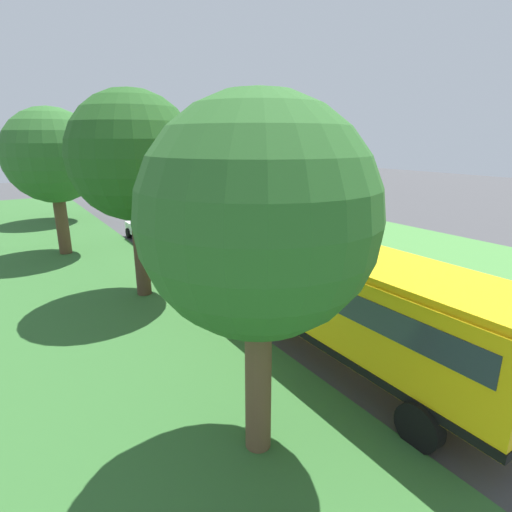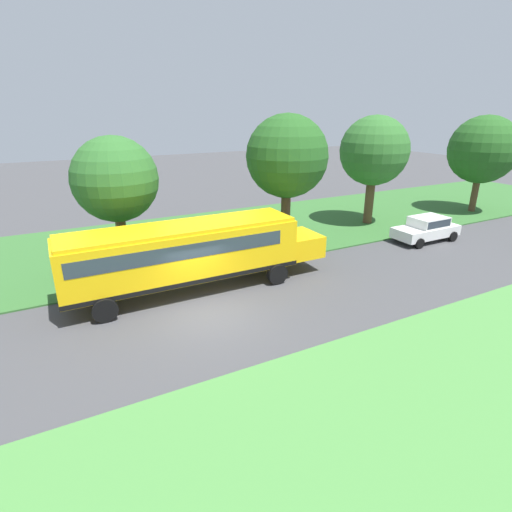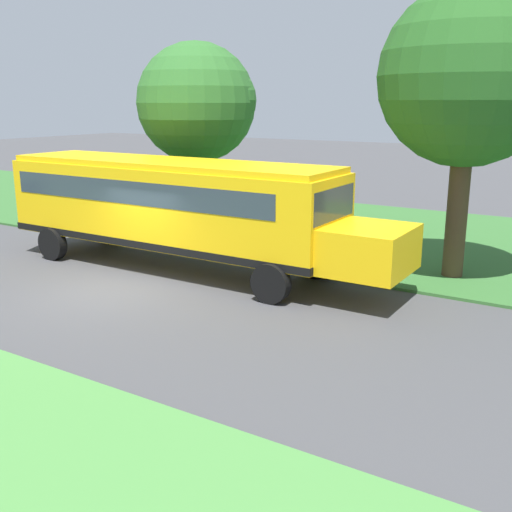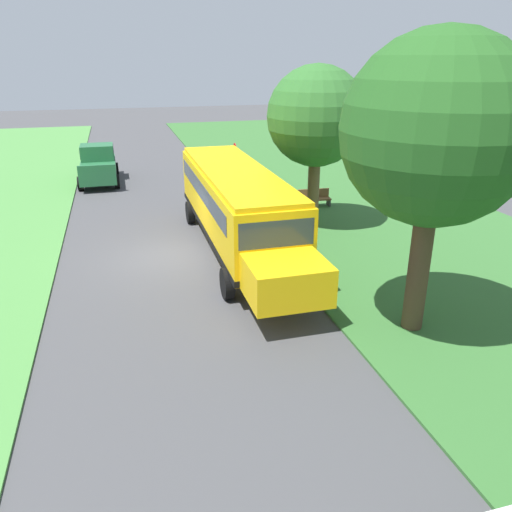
{
  "view_description": "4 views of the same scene",
  "coord_description": "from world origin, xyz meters",
  "px_view_note": "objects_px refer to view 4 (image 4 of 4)",
  "views": [
    {
      "loc": [
        -10.29,
        -7.66,
        6.02
      ],
      "look_at": [
        -2.6,
        4.21,
        1.87
      ],
      "focal_mm": 28.0,
      "sensor_mm": 36.0,
      "label": 1
    },
    {
      "loc": [
        13.77,
        -5.01,
        7.98
      ],
      "look_at": [
        -1.5,
        2.96,
        1.59
      ],
      "focal_mm": 28.0,
      "sensor_mm": 36.0,
      "label": 2
    },
    {
      "loc": [
        10.59,
        11.11,
        4.77
      ],
      "look_at": [
        -1.09,
        3.83,
        1.22
      ],
      "focal_mm": 42.0,
      "sensor_mm": 36.0,
      "label": 3
    },
    {
      "loc": [
        1.45,
        17.84,
        7.06
      ],
      "look_at": [
        -2.38,
        3.9,
        1.26
      ],
      "focal_mm": 35.0,
      "sensor_mm": 36.0,
      "label": 4
    }
  ],
  "objects_px": {
    "stop_sign": "(235,162)",
    "trash_bin": "(244,184)",
    "pickup_truck": "(98,164)",
    "oak_tree_beside_bus": "(319,117)",
    "school_bus": "(237,203)",
    "oak_tree_roadside_mid": "(438,128)",
    "park_bench": "(314,198)"
  },
  "relations": [
    {
      "from": "stop_sign",
      "to": "trash_bin",
      "type": "xyz_separation_m",
      "value": [
        -0.51,
        -0.18,
        -1.29
      ]
    },
    {
      "from": "stop_sign",
      "to": "pickup_truck",
      "type": "bearing_deg",
      "value": -33.55
    },
    {
      "from": "pickup_truck",
      "to": "stop_sign",
      "type": "relative_size",
      "value": 1.97
    },
    {
      "from": "oak_tree_beside_bus",
      "to": "stop_sign",
      "type": "height_order",
      "value": "oak_tree_beside_bus"
    },
    {
      "from": "school_bus",
      "to": "stop_sign",
      "type": "distance_m",
      "value": 8.87
    },
    {
      "from": "school_bus",
      "to": "trash_bin",
      "type": "bearing_deg",
      "value": -105.51
    },
    {
      "from": "oak_tree_beside_bus",
      "to": "oak_tree_roadside_mid",
      "type": "xyz_separation_m",
      "value": [
        0.65,
        9.09,
        0.72
      ]
    },
    {
      "from": "oak_tree_beside_bus",
      "to": "park_bench",
      "type": "distance_m",
      "value": 5.15
    },
    {
      "from": "stop_sign",
      "to": "park_bench",
      "type": "distance_m",
      "value": 5.13
    },
    {
      "from": "trash_bin",
      "to": "oak_tree_roadside_mid",
      "type": "bearing_deg",
      "value": 93.36
    },
    {
      "from": "school_bus",
      "to": "stop_sign",
      "type": "height_order",
      "value": "school_bus"
    },
    {
      "from": "school_bus",
      "to": "oak_tree_beside_bus",
      "type": "relative_size",
      "value": 1.82
    },
    {
      "from": "pickup_truck",
      "to": "stop_sign",
      "type": "distance_m",
      "value": 8.78
    },
    {
      "from": "school_bus",
      "to": "pickup_truck",
      "type": "xyz_separation_m",
      "value": [
        5.36,
        -13.5,
        -0.85
      ]
    },
    {
      "from": "pickup_truck",
      "to": "trash_bin",
      "type": "relative_size",
      "value": 6.0
    },
    {
      "from": "oak_tree_beside_bus",
      "to": "trash_bin",
      "type": "height_order",
      "value": "oak_tree_beside_bus"
    },
    {
      "from": "pickup_truck",
      "to": "oak_tree_beside_bus",
      "type": "relative_size",
      "value": 0.79
    },
    {
      "from": "park_bench",
      "to": "trash_bin",
      "type": "bearing_deg",
      "value": -56.96
    },
    {
      "from": "oak_tree_beside_bus",
      "to": "trash_bin",
      "type": "distance_m",
      "value": 8.15
    },
    {
      "from": "park_bench",
      "to": "trash_bin",
      "type": "height_order",
      "value": "park_bench"
    },
    {
      "from": "trash_bin",
      "to": "stop_sign",
      "type": "bearing_deg",
      "value": 19.24
    },
    {
      "from": "school_bus",
      "to": "oak_tree_beside_bus",
      "type": "bearing_deg",
      "value": -152.64
    },
    {
      "from": "oak_tree_roadside_mid",
      "to": "school_bus",
      "type": "bearing_deg",
      "value": -64.23
    },
    {
      "from": "school_bus",
      "to": "oak_tree_beside_bus",
      "type": "height_order",
      "value": "oak_tree_beside_bus"
    },
    {
      "from": "stop_sign",
      "to": "oak_tree_roadside_mid",
      "type": "bearing_deg",
      "value": 95.25
    },
    {
      "from": "school_bus",
      "to": "trash_bin",
      "type": "relative_size",
      "value": 13.8
    },
    {
      "from": "school_bus",
      "to": "oak_tree_roadside_mid",
      "type": "xyz_separation_m",
      "value": [
        -3.38,
        7.01,
        3.53
      ]
    },
    {
      "from": "oak_tree_roadside_mid",
      "to": "park_bench",
      "type": "height_order",
      "value": "oak_tree_roadside_mid"
    },
    {
      "from": "oak_tree_roadside_mid",
      "to": "trash_bin",
      "type": "distance_m",
      "value": 16.64
    },
    {
      "from": "oak_tree_beside_bus",
      "to": "trash_bin",
      "type": "bearing_deg",
      "value": -76.78
    },
    {
      "from": "oak_tree_roadside_mid",
      "to": "trash_bin",
      "type": "xyz_separation_m",
      "value": [
        0.93,
        -15.84,
        -5.01
      ]
    },
    {
      "from": "stop_sign",
      "to": "park_bench",
      "type": "bearing_deg",
      "value": 129.08
    }
  ]
}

